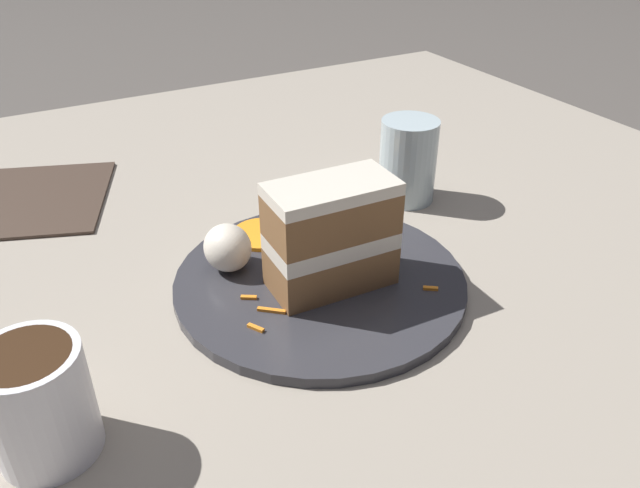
% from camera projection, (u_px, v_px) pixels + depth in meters
% --- Properties ---
extents(ground_plane, '(6.00, 6.00, 0.00)m').
position_uv_depth(ground_plane, '(375.00, 304.00, 0.65)').
color(ground_plane, '#4C4742').
rests_on(ground_plane, ground).
extents(dining_table, '(1.37, 1.17, 0.03)m').
position_uv_depth(dining_table, '(375.00, 290.00, 0.64)').
color(dining_table, gray).
rests_on(dining_table, ground).
extents(plate, '(0.29, 0.29, 0.01)m').
position_uv_depth(plate, '(320.00, 281.00, 0.62)').
color(plate, '#333338').
rests_on(plate, dining_table).
extents(cake_slice, '(0.06, 0.12, 0.11)m').
position_uv_depth(cake_slice, '(330.00, 234.00, 0.58)').
color(cake_slice, brown).
rests_on(cake_slice, plate).
extents(cream_dollop, '(0.05, 0.05, 0.05)m').
position_uv_depth(cream_dollop, '(228.00, 248.00, 0.62)').
color(cream_dollop, silver).
rests_on(cream_dollop, plate).
extents(orange_garnish, '(0.07, 0.07, 0.00)m').
position_uv_depth(orange_garnish, '(262.00, 234.00, 0.68)').
color(orange_garnish, orange).
rests_on(orange_garnish, plate).
extents(carrot_shreds_scatter, '(0.10, 0.20, 0.00)m').
position_uv_depth(carrot_shreds_scatter, '(316.00, 293.00, 0.59)').
color(carrot_shreds_scatter, orange).
rests_on(carrot_shreds_scatter, plate).
extents(drinking_glass, '(0.07, 0.07, 0.10)m').
position_uv_depth(drinking_glass, '(407.00, 166.00, 0.76)').
color(drinking_glass, silver).
rests_on(drinking_glass, dining_table).
extents(coffee_mug, '(0.07, 0.07, 0.09)m').
position_uv_depth(coffee_mug, '(38.00, 400.00, 0.43)').
color(coffee_mug, white).
rests_on(coffee_mug, dining_table).
extents(menu_card, '(0.24, 0.22, 0.00)m').
position_uv_depth(menu_card, '(38.00, 199.00, 0.78)').
color(menu_card, '#423328').
rests_on(menu_card, dining_table).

